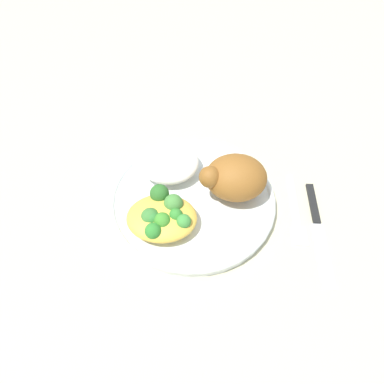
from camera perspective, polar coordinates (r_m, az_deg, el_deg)
ground_plane at (r=0.60m, az=-0.00°, el=-1.73°), size 2.00×2.00×0.00m
plate at (r=0.59m, az=-0.00°, el=-1.15°), size 0.27×0.27×0.02m
roasted_chicken at (r=0.56m, az=6.76°, el=2.31°), size 0.11×0.08×0.07m
rice_pile at (r=0.61m, az=-3.64°, el=4.76°), size 0.10×0.10×0.04m
mac_cheese_with_broccoli at (r=0.54m, az=-4.81°, el=-3.79°), size 0.11×0.09×0.04m
fork at (r=0.61m, az=16.25°, el=-3.03°), size 0.02×0.14×0.01m
knife at (r=0.60m, az=19.33°, el=-4.58°), size 0.02×0.19×0.01m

